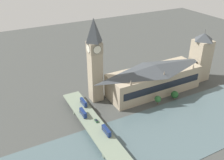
{
  "coord_description": "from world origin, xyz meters",
  "views": [
    {
      "loc": [
        -153.03,
        129.37,
        128.42
      ],
      "look_at": [
        23.44,
        35.64,
        21.08
      ],
      "focal_mm": 40.0,
      "sensor_mm": 36.0,
      "label": 1
    }
  ],
  "objects_px": {
    "victoria_tower": "(201,57)",
    "double_decker_bus_mid": "(83,113)",
    "road_bridge": "(111,149)",
    "car_northbound_mid": "(96,121)",
    "parliament_hall": "(154,78)",
    "clock_tower": "(95,59)",
    "double_decker_bus_rear": "(84,102)",
    "double_decker_bus_lead": "(106,131)"
  },
  "relations": [
    {
      "from": "parliament_hall",
      "to": "road_bridge",
      "type": "xyz_separation_m",
      "value": [
        -56.78,
        77.36,
        -9.34
      ]
    },
    {
      "from": "double_decker_bus_mid",
      "to": "car_northbound_mid",
      "type": "distance_m",
      "value": 13.91
    },
    {
      "from": "double_decker_bus_rear",
      "to": "double_decker_bus_lead",
      "type": "bearing_deg",
      "value": -179.35
    },
    {
      "from": "road_bridge",
      "to": "car_northbound_mid",
      "type": "height_order",
      "value": "car_northbound_mid"
    },
    {
      "from": "road_bridge",
      "to": "double_decker_bus_rear",
      "type": "xyz_separation_m",
      "value": [
        58.04,
        -3.37,
        3.72
      ]
    },
    {
      "from": "road_bridge",
      "to": "double_decker_bus_rear",
      "type": "relative_size",
      "value": 14.89
    },
    {
      "from": "victoria_tower",
      "to": "car_northbound_mid",
      "type": "height_order",
      "value": "victoria_tower"
    },
    {
      "from": "double_decker_bus_lead",
      "to": "double_decker_bus_mid",
      "type": "relative_size",
      "value": 1.07
    },
    {
      "from": "parliament_hall",
      "to": "victoria_tower",
      "type": "distance_m",
      "value": 60.51
    },
    {
      "from": "double_decker_bus_lead",
      "to": "double_decker_bus_rear",
      "type": "height_order",
      "value": "double_decker_bus_rear"
    },
    {
      "from": "parliament_hall",
      "to": "clock_tower",
      "type": "relative_size",
      "value": 1.21
    },
    {
      "from": "parliament_hall",
      "to": "double_decker_bus_rear",
      "type": "bearing_deg",
      "value": 89.02
    },
    {
      "from": "victoria_tower",
      "to": "double_decker_bus_rear",
      "type": "xyz_separation_m",
      "value": [
        1.2,
        133.46,
        -16.83
      ]
    },
    {
      "from": "double_decker_bus_mid",
      "to": "double_decker_bus_rear",
      "type": "height_order",
      "value": "double_decker_bus_mid"
    },
    {
      "from": "clock_tower",
      "to": "car_northbound_mid",
      "type": "xyz_separation_m",
      "value": [
        -39.35,
        17.83,
        -33.82
      ]
    },
    {
      "from": "road_bridge",
      "to": "car_northbound_mid",
      "type": "bearing_deg",
      "value": -5.84
    },
    {
      "from": "parliament_hall",
      "to": "double_decker_bus_lead",
      "type": "xyz_separation_m",
      "value": [
        -41.83,
        73.51,
        -5.71
      ]
    },
    {
      "from": "car_northbound_mid",
      "to": "victoria_tower",
      "type": "bearing_deg",
      "value": -79.19
    },
    {
      "from": "victoria_tower",
      "to": "double_decker_bus_lead",
      "type": "relative_size",
      "value": 4.86
    },
    {
      "from": "car_northbound_mid",
      "to": "double_decker_bus_mid",
      "type": "bearing_deg",
      "value": 26.45
    },
    {
      "from": "double_decker_bus_mid",
      "to": "car_northbound_mid",
      "type": "height_order",
      "value": "double_decker_bus_mid"
    },
    {
      "from": "parliament_hall",
      "to": "clock_tower",
      "type": "height_order",
      "value": "clock_tower"
    },
    {
      "from": "road_bridge",
      "to": "double_decker_bus_lead",
      "type": "xyz_separation_m",
      "value": [
        14.94,
        -3.86,
        3.63
      ]
    },
    {
      "from": "clock_tower",
      "to": "victoria_tower",
      "type": "bearing_deg",
      "value": -96.81
    },
    {
      "from": "clock_tower",
      "to": "double_decker_bus_lead",
      "type": "xyz_separation_m",
      "value": [
        -55.72,
        17.18,
        -32.05
      ]
    },
    {
      "from": "victoria_tower",
      "to": "double_decker_bus_rear",
      "type": "height_order",
      "value": "victoria_tower"
    },
    {
      "from": "victoria_tower",
      "to": "double_decker_bus_mid",
      "type": "distance_m",
      "value": 141.38
    },
    {
      "from": "road_bridge",
      "to": "clock_tower",
      "type": "bearing_deg",
      "value": -16.58
    },
    {
      "from": "victoria_tower",
      "to": "road_bridge",
      "type": "bearing_deg",
      "value": 112.56
    },
    {
      "from": "clock_tower",
      "to": "parliament_hall",
      "type": "bearing_deg",
      "value": -103.85
    },
    {
      "from": "parliament_hall",
      "to": "double_decker_bus_mid",
      "type": "relative_size",
      "value": 8.81
    },
    {
      "from": "road_bridge",
      "to": "double_decker_bus_lead",
      "type": "height_order",
      "value": "double_decker_bus_lead"
    },
    {
      "from": "victoria_tower",
      "to": "double_decker_bus_lead",
      "type": "height_order",
      "value": "victoria_tower"
    },
    {
      "from": "road_bridge",
      "to": "double_decker_bus_rear",
      "type": "distance_m",
      "value": 58.25
    },
    {
      "from": "double_decker_bus_rear",
      "to": "car_northbound_mid",
      "type": "xyz_separation_m",
      "value": [
        -26.73,
        0.16,
        -1.86
      ]
    },
    {
      "from": "parliament_hall",
      "to": "road_bridge",
      "type": "relative_size",
      "value": 0.57
    },
    {
      "from": "double_decker_bus_lead",
      "to": "clock_tower",
      "type": "bearing_deg",
      "value": -17.14
    },
    {
      "from": "parliament_hall",
      "to": "double_decker_bus_mid",
      "type": "bearing_deg",
      "value": 99.29
    },
    {
      "from": "car_northbound_mid",
      "to": "road_bridge",
      "type": "bearing_deg",
      "value": 174.16
    },
    {
      "from": "victoria_tower",
      "to": "double_decker_bus_mid",
      "type": "height_order",
      "value": "victoria_tower"
    },
    {
      "from": "clock_tower",
      "to": "double_decker_bus_rear",
      "type": "xyz_separation_m",
      "value": [
        -12.63,
        17.67,
        -31.96
      ]
    },
    {
      "from": "parliament_hall",
      "to": "double_decker_bus_lead",
      "type": "height_order",
      "value": "parliament_hall"
    }
  ]
}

